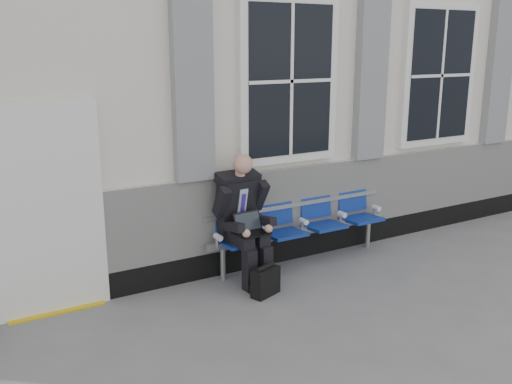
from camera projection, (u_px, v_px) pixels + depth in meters
ground at (494, 265)px, 7.12m from camera, size 70.00×70.00×0.00m
station_building at (329, 72)px, 9.46m from camera, size 14.40×4.40×4.49m
bench at (300, 220)px, 7.10m from camera, size 2.60×0.47×0.91m
businessman at (243, 214)px, 6.48m from camera, size 0.62×0.84×1.49m
briefcase at (266, 281)px, 6.22m from camera, size 0.38×0.25×0.36m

